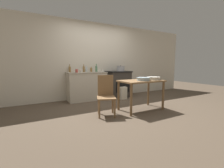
{
  "coord_description": "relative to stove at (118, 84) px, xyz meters",
  "views": [
    {
      "loc": [
        -2.05,
        -3.27,
        1.13
      ],
      "look_at": [
        0.0,
        0.45,
        0.59
      ],
      "focal_mm": 24.0,
      "sensor_mm": 36.0,
      "label": 1
    }
  ],
  "objects": [
    {
      "name": "counter_cabinet",
      "position": [
        -1.15,
        0.04,
        -0.01
      ],
      "size": [
        1.24,
        0.55,
        0.9
      ],
      "color": "beige",
      "rests_on": "ground_plane"
    },
    {
      "name": "cup_center_right",
      "position": [
        -1.5,
        -0.09,
        0.5
      ],
      "size": [
        0.08,
        0.08,
        0.1
      ],
      "primitive_type": "cylinder",
      "color": "#B74C42",
      "rests_on": "counter_cabinet"
    },
    {
      "name": "stock_pot",
      "position": [
        0.05,
        -0.07,
        0.55
      ],
      "size": [
        0.29,
        0.29,
        0.21
      ],
      "color": "#A8A8AD",
      "rests_on": "stove"
    },
    {
      "name": "bottle_left",
      "position": [
        -1.21,
        0.14,
        0.54
      ],
      "size": [
        0.06,
        0.06,
        0.25
      ],
      "color": "olive",
      "rests_on": "counter_cabinet"
    },
    {
      "name": "mixing_bowl_small",
      "position": [
        0.0,
        -1.72,
        0.34
      ],
      "size": [
        0.32,
        0.32,
        0.08
      ],
      "color": "silver",
      "rests_on": "work_table"
    },
    {
      "name": "bottle_far_left",
      "position": [
        -0.94,
        0.19,
        0.51
      ],
      "size": [
        0.07,
        0.07,
        0.17
      ],
      "color": "olive",
      "rests_on": "counter_cabinet"
    },
    {
      "name": "cup_right",
      "position": [
        -0.67,
        -0.12,
        0.49
      ],
      "size": [
        0.07,
        0.07,
        0.1
      ],
      "primitive_type": "cylinder",
      "color": "silver",
      "rests_on": "counter_cabinet"
    },
    {
      "name": "bottle_mid_left",
      "position": [
        -0.8,
        0.08,
        0.54
      ],
      "size": [
        0.07,
        0.07,
        0.25
      ],
      "color": "#517F5B",
      "rests_on": "counter_cabinet"
    },
    {
      "name": "cup_mid_right",
      "position": [
        -1.36,
        -0.08,
        0.49
      ],
      "size": [
        0.07,
        0.07,
        0.09
      ],
      "primitive_type": "cylinder",
      "color": "silver",
      "rests_on": "counter_cabinet"
    },
    {
      "name": "chair",
      "position": [
        -1.25,
        -1.54,
        0.01
      ],
      "size": [
        0.52,
        0.52,
        0.9
      ],
      "rotation": [
        0.0,
        0.0,
        -0.37
      ],
      "color": "olive",
      "rests_on": "ground_plane"
    },
    {
      "name": "ground_plane",
      "position": [
        -0.69,
        -1.25,
        -0.46
      ],
      "size": [
        14.0,
        14.0,
        0.0
      ],
      "primitive_type": "plane",
      "color": "brown"
    },
    {
      "name": "mixing_bowl_large",
      "position": [
        -0.35,
        -1.74,
        0.34
      ],
      "size": [
        0.32,
        0.32,
        0.08
      ],
      "color": "#93A8B2",
      "rests_on": "work_table"
    },
    {
      "name": "bottle_center",
      "position": [
        -1.64,
        0.22,
        0.54
      ],
      "size": [
        0.07,
        0.07,
        0.25
      ],
      "color": "olive",
      "rests_on": "counter_cabinet"
    },
    {
      "name": "wall_back",
      "position": [
        -0.69,
        0.34,
        0.82
      ],
      "size": [
        8.0,
        0.07,
        2.55
      ],
      "color": "beige",
      "rests_on": "ground_plane"
    },
    {
      "name": "work_table",
      "position": [
        -0.32,
        -1.64,
        0.17
      ],
      "size": [
        1.08,
        0.63,
        0.75
      ],
      "color": "olive",
      "rests_on": "ground_plane"
    },
    {
      "name": "flour_sack",
      "position": [
        -0.06,
        -0.42,
        -0.25
      ],
      "size": [
        0.23,
        0.16,
        0.41
      ],
      "primitive_type": "cube",
      "color": "beige",
      "rests_on": "ground_plane"
    },
    {
      "name": "bottle_center_left",
      "position": [
        -1.08,
        0.23,
        0.52
      ],
      "size": [
        0.06,
        0.06,
        0.2
      ],
      "color": "silver",
      "rests_on": "counter_cabinet"
    },
    {
      "name": "stove",
      "position": [
        0.0,
        0.0,
        0.0
      ],
      "size": [
        0.79,
        0.64,
        0.92
      ],
      "color": "#38332D",
      "rests_on": "ground_plane"
    }
  ]
}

